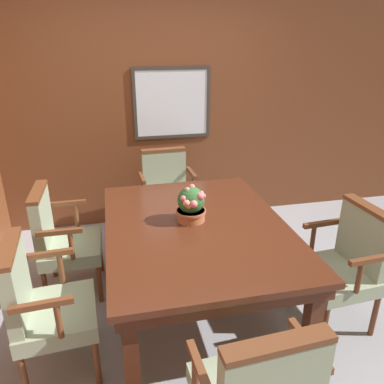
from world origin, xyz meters
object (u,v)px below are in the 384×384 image
at_px(dining_table, 196,234).
at_px(chair_head_far, 167,190).
at_px(chair_right_near, 346,262).
at_px(chair_left_near, 42,303).
at_px(potted_plant, 191,205).
at_px(chair_left_far, 61,237).

relative_size(dining_table, chair_head_far, 1.91).
relative_size(chair_right_near, chair_left_near, 1.00).
distance_m(dining_table, chair_left_near, 1.15).
relative_size(chair_right_near, chair_head_far, 1.00).
bearing_deg(potted_plant, chair_left_far, 160.74).
relative_size(chair_right_near, chair_left_far, 1.00).
relative_size(dining_table, chair_left_far, 1.91).
bearing_deg(chair_head_far, dining_table, -91.54).
distance_m(chair_head_far, potted_plant, 1.23).
bearing_deg(chair_left_near, chair_head_far, -36.01).
xyz_separation_m(dining_table, chair_right_near, (1.03, -0.40, -0.13)).
height_order(dining_table, potted_plant, potted_plant).
relative_size(chair_left_near, chair_head_far, 1.00).
distance_m(dining_table, chair_right_near, 1.11).
height_order(chair_right_near, chair_left_far, same).
bearing_deg(chair_left_near, chair_left_far, -6.14).
bearing_deg(chair_right_near, chair_left_far, -115.67).
bearing_deg(dining_table, chair_head_far, 91.53).
height_order(chair_head_far, potted_plant, potted_plant).
height_order(chair_left_far, chair_left_near, same).
distance_m(dining_table, chair_left_far, 1.13).
relative_size(chair_right_near, potted_plant, 3.26).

